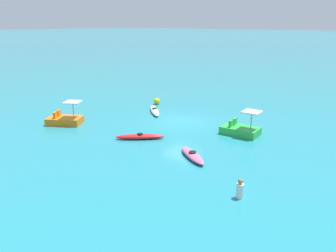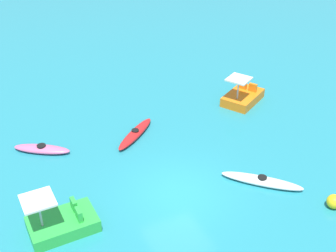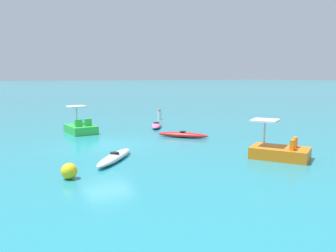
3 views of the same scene
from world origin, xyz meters
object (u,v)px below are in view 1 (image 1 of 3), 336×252
(person_near_shore, at_px, (240,190))
(pedal_boat_green, at_px, (241,129))
(buoy_yellow, at_px, (157,101))
(kayak_red, at_px, (140,137))
(pedal_boat_orange, at_px, (65,119))
(kayak_white, at_px, (155,111))
(kayak_pink, at_px, (192,155))

(person_near_shore, bearing_deg, pedal_boat_green, -65.57)
(buoy_yellow, xyz_separation_m, person_near_shore, (-13.19, 11.05, 0.10))
(kayak_red, xyz_separation_m, person_near_shore, (-8.24, 3.07, 0.22))
(pedal_boat_orange, relative_size, buoy_yellow, 4.97)
(kayak_red, xyz_separation_m, pedal_boat_green, (-4.72, -4.67, 0.17))
(kayak_white, distance_m, person_near_shore, 14.46)
(kayak_pink, height_order, pedal_boat_orange, pedal_boat_orange)
(kayak_white, bearing_deg, pedal_boat_orange, 62.76)
(pedal_boat_orange, height_order, pedal_boat_green, same)
(pedal_boat_orange, xyz_separation_m, person_near_shore, (-14.82, 2.34, 0.05))
(kayak_white, relative_size, pedal_boat_orange, 1.00)
(kayak_white, xyz_separation_m, pedal_boat_green, (-8.03, 0.96, 0.17))
(pedal_boat_green, xyz_separation_m, buoy_yellow, (9.67, -3.31, -0.05))
(buoy_yellow, bearing_deg, person_near_shore, 140.04)
(kayak_red, distance_m, buoy_yellow, 9.39)
(kayak_pink, distance_m, buoy_yellow, 12.65)
(kayak_red, bearing_deg, buoy_yellow, -58.19)
(person_near_shore, bearing_deg, kayak_white, -36.97)
(kayak_pink, height_order, buoy_yellow, buoy_yellow)
(kayak_red, height_order, kayak_pink, same)
(person_near_shore, bearing_deg, kayak_pink, -32.08)
(pedal_boat_green, bearing_deg, kayak_red, 44.66)
(kayak_pink, relative_size, pedal_boat_green, 1.02)
(kayak_white, height_order, person_near_shore, person_near_shore)
(kayak_red, relative_size, buoy_yellow, 4.79)
(kayak_white, distance_m, pedal_boat_green, 8.09)
(kayak_pink, bearing_deg, person_near_shore, 147.92)
(kayak_pink, bearing_deg, pedal_boat_green, -94.32)
(pedal_boat_orange, relative_size, person_near_shore, 3.21)
(buoy_yellow, bearing_deg, pedal_boat_orange, 79.39)
(kayak_white, xyz_separation_m, pedal_boat_orange, (3.27, 6.35, 0.17))
(kayak_pink, xyz_separation_m, pedal_boat_green, (-0.40, -5.28, 0.17))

